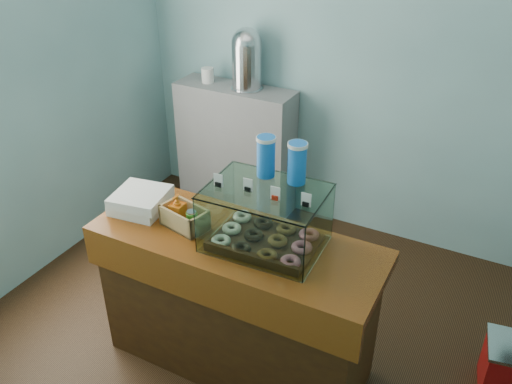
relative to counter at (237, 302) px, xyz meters
The scene contains 8 objects.
ground 0.52m from the counter, 90.00° to the left, with size 3.50×3.50×0.00m, color black.
room_shell 1.27m from the counter, 84.37° to the left, with size 3.54×3.04×2.82m.
counter is the anchor object (origin of this frame).
back_shelf 1.82m from the counter, 119.76° to the left, with size 1.00×0.32×1.10m, color gray.
display_case 0.65m from the counter, 23.80° to the left, with size 0.61×0.46×0.54m.
condiment_crate 0.60m from the counter, behind, with size 0.28×0.20×0.18m.
pastry_boxes 0.80m from the counter, behind, with size 0.34×0.33×0.11m.
coffee_urn 1.99m from the counter, 116.56° to the left, with size 0.26×0.26×0.48m.
Camera 1 is at (1.19, -2.28, 2.57)m, focal length 38.00 mm.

